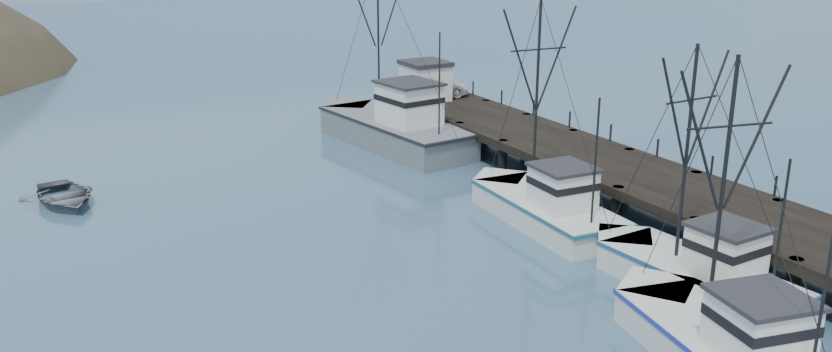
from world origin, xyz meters
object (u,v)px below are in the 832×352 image
Objects in this scene: trawler_mid at (724,344)px; pier_shed at (425,80)px; trawler_near at (693,273)px; pickup_truck at (431,86)px; motorboat at (65,203)px; work_vessel at (391,127)px; trawler_far at (543,206)px; pier at (593,160)px.

pier_shed is (7.35, 34.28, 2.60)m from trawler_mid.
trawler_near reaches higher than pickup_truck.
pier_shed is 26.10m from motorboat.
trawler_near is at bearing -88.63° from work_vessel.
pier_shed is at bearing 77.90° from trawler_mid.
pickup_truck is 1.03× the size of motorboat.
trawler_far is at bearing -42.42° from motorboat.
work_vessel is at bearing 91.37° from trawler_near.
trawler_near is 0.95× the size of trawler_mid.
pier is 8.10× the size of motorboat.
trawler_mid is at bearing -95.30° from work_vessel.
pier is 6.26m from trawler_far.
pier is 4.08× the size of trawler_mid.
trawler_mid is 0.96× the size of trawler_far.
pier is at bearing -31.36° from motorboat.
work_vessel reaches higher than trawler_far.
trawler_near is 29.94m from pier_shed.
trawler_far is 3.50× the size of pier_shed.
trawler_near is 3.20× the size of pier_shed.
trawler_mid reaches higher than motorboat.
pier is at bearing 63.46° from trawler_mid.
motorboat is at bearing 117.49° from pickup_truck.
pier is 28.61m from motorboat.
pickup_truck is at bearing 6.39° from motorboat.
pier is 13.75× the size of pier_shed.
trawler_mid is 35.96m from pickup_truck.
trawler_far reaches higher than pier_shed.
pickup_truck is at bearing 76.76° from trawler_mid.
trawler_near is 0.68× the size of work_vessel.
trawler_mid is at bearing -65.95° from motorboat.
pier_shed is at bearing 93.71° from pier.
trawler_near is at bearing -176.06° from pickup_truck.
work_vessel is (2.85, 30.73, 0.41)m from trawler_mid.
trawler_near is at bearing -112.18° from pier.
work_vessel is (-0.15, 16.69, 0.41)m from trawler_far.
pickup_truck is at bearing 90.77° from pier.
trawler_far is 16.69m from work_vessel.
work_vessel is 4.68× the size of pier_shed.
trawler_far is 2.06× the size of motorboat.
trawler_near reaches higher than pier.
trawler_far reaches higher than trawler_mid.
pier_shed is (3.87, 29.58, 2.60)m from trawler_near.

